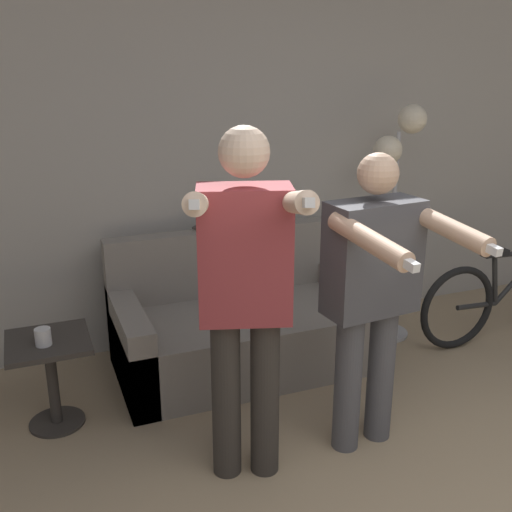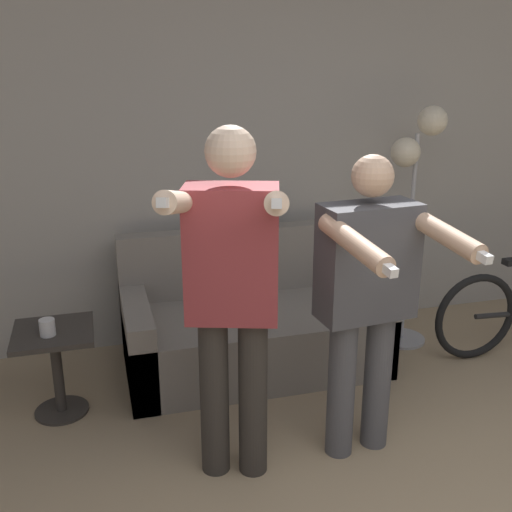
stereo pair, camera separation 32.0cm
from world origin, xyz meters
name	(u,v)px [view 2 (the right image)]	position (x,y,z in m)	size (l,w,h in m)	color
wall_back	(271,157)	(0.00, 2.94, 1.30)	(10.00, 0.05, 2.60)	#B7B2A8
couch	(252,326)	(-0.29, 2.40, 0.27)	(1.67, 0.86, 0.86)	gray
person_left	(232,287)	(-0.67, 1.33, 0.99)	(0.61, 0.76, 1.70)	#38332D
person_right	(367,291)	(0.00, 1.33, 0.90)	(0.58, 0.71, 1.55)	#56565B
cat	(253,216)	(-0.19, 2.71, 0.94)	(0.54, 0.12, 0.18)	#3D3833
floor_lamp	(416,172)	(0.86, 2.44, 1.24)	(0.38, 0.34, 1.67)	#B2B2B7
side_table	(56,354)	(-1.52, 2.12, 0.37)	(0.44, 0.44, 0.52)	#38332D
cup	(47,327)	(-1.54, 2.06, 0.57)	(0.08, 0.08, 0.09)	white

